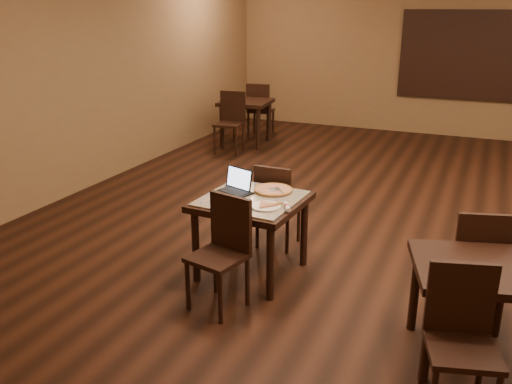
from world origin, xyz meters
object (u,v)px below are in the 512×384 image
at_px(pizza_pan, 273,191).
at_px(other_table_c, 471,281).
at_px(tiled_table, 251,208).
at_px(other_table_b, 246,108).
at_px(other_table_b_chair_near, 231,118).
at_px(other_table_c_chair_near, 461,332).
at_px(laptop, 236,186).
at_px(chair_main_near, 223,246).
at_px(other_table_b_chair_far, 260,107).
at_px(chair_main_far, 276,202).
at_px(other_table_c_chair_far, 477,259).

distance_m(pizza_pan, other_table_c, 2.02).
xyz_separation_m(tiled_table, other_table_b, (-2.17, 4.63, 0.01)).
xyz_separation_m(other_table_b_chair_near, other_table_c, (4.13, -4.62, 0.03)).
bearing_deg(other_table_c_chair_near, laptop, 133.75).
relative_size(pizza_pan, other_table_b, 0.35).
height_order(other_table_b, other_table_b_chair_near, other_table_b_chair_near).
xyz_separation_m(other_table_b_chair_near, other_table_c_chair_near, (4.11, -5.18, -0.05)).
relative_size(tiled_table, other_table_c, 1.00).
height_order(chair_main_near, other_table_b_chair_near, other_table_b_chair_near).
distance_m(other_table_b, other_table_c, 6.65).
relative_size(other_table_b_chair_near, other_table_b_chair_far, 1.00).
distance_m(other_table_b, other_table_c_chair_near, 7.09).
xyz_separation_m(other_table_b, other_table_c_chair_near, (4.10, -5.79, -0.13)).
height_order(chair_main_far, pizza_pan, chair_main_far).
distance_m(laptop, other_table_b, 4.94).
relative_size(laptop, pizza_pan, 1.12).
height_order(pizza_pan, other_table_c_chair_far, other_table_c_chair_far).
xyz_separation_m(laptop, other_table_c, (2.15, -0.70, -0.20)).
relative_size(other_table_c, other_table_c_chair_far, 1.02).
bearing_deg(other_table_b, laptop, -72.24).
height_order(chair_main_near, laptop, laptop).
xyz_separation_m(tiled_table, other_table_b_chair_near, (-2.18, 4.02, -0.07)).
bearing_deg(chair_main_near, pizza_pan, 95.94).
xyz_separation_m(tiled_table, chair_main_near, (0.02, -0.62, -0.12)).
distance_m(chair_main_near, other_table_b, 5.69).
bearing_deg(chair_main_far, pizza_pan, 108.68).
height_order(other_table_b_chair_near, other_table_c_chair_near, other_table_b_chair_near).
height_order(other_table_c, other_table_c_chair_far, other_table_c_chair_far).
xyz_separation_m(chair_main_far, other_table_c_chair_far, (1.97, -0.65, 0.03)).
bearing_deg(other_table_b_chair_near, other_table_c, -53.97).
distance_m(other_table_b_chair_near, other_table_c_chair_far, 5.80).
xyz_separation_m(other_table_b, other_table_b_chair_far, (0.01, 0.61, -0.08)).
relative_size(tiled_table, other_table_c_chair_far, 1.02).
height_order(laptop, other_table_b_chair_near, other_table_b_chair_near).
xyz_separation_m(chair_main_far, pizza_pan, (0.12, -0.38, 0.25)).
bearing_deg(other_table_c, pizza_pan, 139.82).
xyz_separation_m(pizza_pan, other_table_c, (1.83, -0.84, -0.15)).
bearing_deg(laptop, other_table_c, 1.03).
bearing_deg(chair_main_near, laptop, 119.60).
bearing_deg(other_table_b_chair_far, other_table_b_chair_near, 83.34).
bearing_deg(other_table_b_chair_near, chair_main_near, -70.40).
bearing_deg(other_table_c_chair_far, other_table_b, -63.96).
bearing_deg(pizza_pan, chair_main_near, -96.75).
bearing_deg(other_table_c_chair_far, pizza_pan, -24.01).
height_order(laptop, other_table_c_chair_far, laptop).
bearing_deg(other_table_c_chair_far, other_table_b_chair_near, -59.90).
distance_m(tiled_table, other_table_c, 2.04).
bearing_deg(other_table_b, other_table_b_chair_near, -96.66).
bearing_deg(other_table_c, chair_main_far, 132.44).
bearing_deg(other_table_c_chair_near, other_table_c, 72.11).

